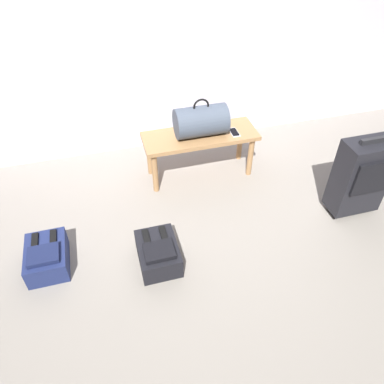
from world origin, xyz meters
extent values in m
plane|color=gray|center=(0.00, 0.00, 0.00)|extent=(6.60, 6.60, 0.00)
cube|color=#A87A4C|center=(0.09, 0.96, 0.41)|extent=(1.00, 0.36, 0.04)
cylinder|color=#A87A4C|center=(-0.35, 0.83, 0.20)|extent=(0.05, 0.05, 0.39)
cylinder|color=#A87A4C|center=(0.53, 0.83, 0.20)|extent=(0.05, 0.05, 0.39)
cylinder|color=#A87A4C|center=(-0.35, 1.09, 0.20)|extent=(0.05, 0.05, 0.39)
cylinder|color=#A87A4C|center=(0.53, 1.09, 0.20)|extent=(0.05, 0.05, 0.39)
cylinder|color=#475160|center=(0.09, 0.96, 0.56)|extent=(0.44, 0.26, 0.26)
torus|color=black|center=(0.09, 0.96, 0.70)|extent=(0.14, 0.02, 0.14)
cube|color=silver|center=(0.38, 0.90, 0.43)|extent=(0.07, 0.14, 0.01)
cube|color=black|center=(0.38, 0.90, 0.44)|extent=(0.06, 0.13, 0.00)
cube|color=black|center=(1.15, 0.15, 0.36)|extent=(0.39, 0.22, 0.63)
cube|color=black|center=(1.15, 0.02, 0.44)|extent=(0.31, 0.02, 0.28)
cube|color=#262628|center=(1.15, 0.15, 0.70)|extent=(0.22, 0.03, 0.04)
cylinder|color=black|center=(1.02, 0.22, 0.03)|extent=(0.02, 0.05, 0.05)
cylinder|color=black|center=(1.29, 0.22, 0.03)|extent=(0.02, 0.05, 0.05)
cube|color=black|center=(-0.49, 0.04, 0.09)|extent=(0.28, 0.38, 0.17)
cube|color=black|center=(-0.49, -0.02, 0.19)|extent=(0.21, 0.17, 0.04)
cube|color=black|center=(-0.55, 0.11, 0.18)|extent=(0.04, 0.19, 0.02)
cube|color=black|center=(-0.43, 0.11, 0.18)|extent=(0.04, 0.19, 0.02)
cube|color=navy|center=(-1.26, 0.22, 0.09)|extent=(0.28, 0.38, 0.17)
cube|color=#182045|center=(-1.26, 0.15, 0.19)|extent=(0.21, 0.17, 0.04)
cube|color=black|center=(-1.32, 0.29, 0.18)|extent=(0.04, 0.19, 0.02)
cube|color=black|center=(-1.20, 0.29, 0.18)|extent=(0.04, 0.19, 0.02)
camera|label=1|loc=(-0.71, -1.68, 2.19)|focal=34.83mm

